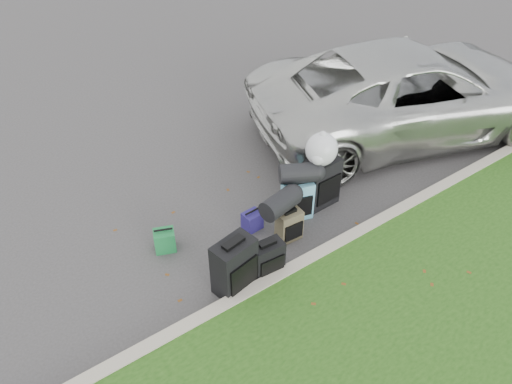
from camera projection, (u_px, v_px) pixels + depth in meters
ground at (269, 224)px, 7.65m from camera, size 120.00×120.00×0.00m
curb at (311, 260)px, 6.96m from camera, size 120.00×0.18×0.15m
suv at (411, 91)px, 9.31m from camera, size 6.56×4.44×1.67m
suitcase_small_black at (267, 259)px, 6.70m from camera, size 0.45×0.27×0.55m
suitcase_large_black_left at (234, 266)px, 6.43m from camera, size 0.61×0.43×0.80m
suitcase_olive at (289, 225)px, 7.26m from camera, size 0.38×0.25×0.50m
suitcase_teal at (297, 200)px, 7.61m from camera, size 0.51×0.40×0.65m
suitcase_large_black_right at (321, 182)px, 7.80m from camera, size 0.56×0.35×0.83m
tote_green at (165, 240)px, 7.13m from camera, size 0.36×0.33×0.33m
tote_navy at (252, 221)px, 7.49m from camera, size 0.29×0.23×0.29m
duffel_left at (280, 203)px, 7.02m from camera, size 0.63×0.42×0.31m
duffel_right at (298, 173)px, 7.33m from camera, size 0.62×0.52×0.30m
trash_bag at (322, 149)px, 7.34m from camera, size 0.49×0.49×0.49m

